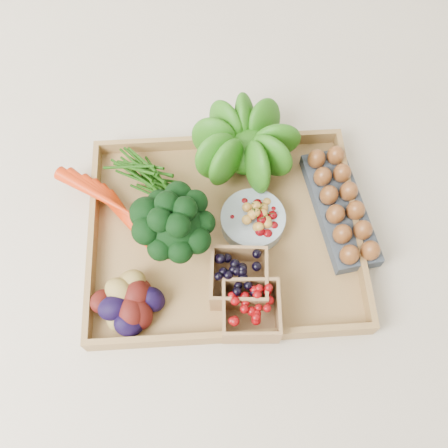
{
  "coord_description": "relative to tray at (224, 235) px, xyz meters",
  "views": [
    {
      "loc": [
        -0.03,
        -0.43,
        0.96
      ],
      "look_at": [
        0.0,
        0.0,
        0.06
      ],
      "focal_mm": 40.0,
      "sensor_mm": 36.0,
      "label": 1
    }
  ],
  "objects": [
    {
      "name": "broccoli",
      "position": [
        -0.09,
        -0.03,
        0.07
      ],
      "size": [
        0.16,
        0.16,
        0.13
      ],
      "primitive_type": null,
      "color": "black",
      "rests_on": "tray"
    },
    {
      "name": "ground",
      "position": [
        0.0,
        0.0,
        -0.01
      ],
      "size": [
        4.0,
        4.0,
        0.0
      ],
      "primitive_type": "plane",
      "color": "beige",
      "rests_on": "ground"
    },
    {
      "name": "punnet_raspberry",
      "position": [
        0.04,
        -0.18,
        0.04
      ],
      "size": [
        0.11,
        0.11,
        0.07
      ],
      "primitive_type": "cube",
      "rotation": [
        0.0,
        0.0,
        -0.05
      ],
      "color": "#6A0406",
      "rests_on": "tray"
    },
    {
      "name": "carrots",
      "position": [
        -0.21,
        0.05,
        0.03
      ],
      "size": [
        0.2,
        0.14,
        0.05
      ],
      "primitive_type": null,
      "color": "red",
      "rests_on": "tray"
    },
    {
      "name": "cherry_bowl",
      "position": [
        0.06,
        0.02,
        0.03
      ],
      "size": [
        0.13,
        0.13,
        0.04
      ],
      "primitive_type": "cylinder",
      "color": "#8C9EA5",
      "rests_on": "tray"
    },
    {
      "name": "tray",
      "position": [
        0.0,
        0.0,
        0.0
      ],
      "size": [
        0.55,
        0.45,
        0.01
      ],
      "primitive_type": "cube",
      "color": "#9D7642",
      "rests_on": "ground"
    },
    {
      "name": "lettuce",
      "position": [
        0.06,
        0.17,
        0.09
      ],
      "size": [
        0.16,
        0.16,
        0.16
      ],
      "primitive_type": "sphere",
      "color": "#1F5A0E",
      "rests_on": "tray"
    },
    {
      "name": "potatoes",
      "position": [
        -0.19,
        -0.15,
        0.05
      ],
      "size": [
        0.15,
        0.15,
        0.09
      ],
      "primitive_type": null,
      "color": "#3A0C09",
      "rests_on": "tray"
    },
    {
      "name": "punnet_blackberry",
      "position": [
        0.02,
        -0.11,
        0.04
      ],
      "size": [
        0.12,
        0.12,
        0.07
      ],
      "primitive_type": "cube",
      "rotation": [
        0.0,
        0.0,
        -0.08
      ],
      "color": "black",
      "rests_on": "tray"
    },
    {
      "name": "egg_carton",
      "position": [
        0.25,
        0.03,
        0.02
      ],
      "size": [
        0.13,
        0.28,
        0.03
      ],
      "primitive_type": "cube",
      "rotation": [
        0.0,
        0.0,
        0.15
      ],
      "color": "#373E47",
      "rests_on": "tray"
    }
  ]
}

